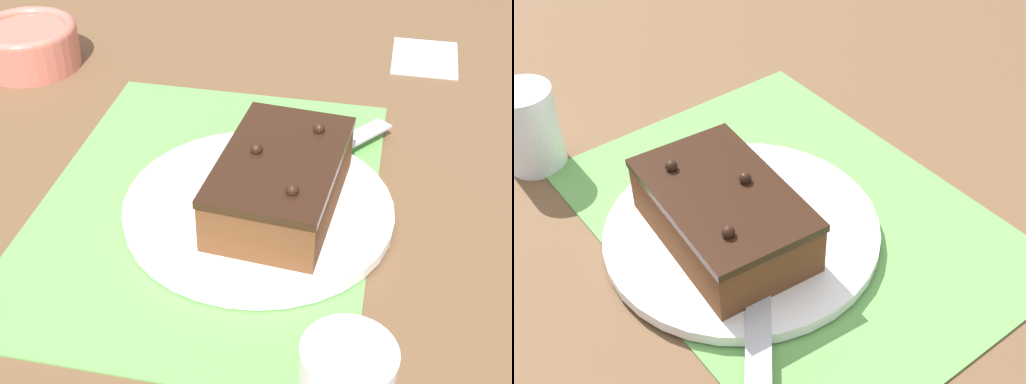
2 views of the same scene
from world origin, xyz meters
The scene contains 7 objects.
ground_plane centered at (0.00, 0.00, 0.00)m, with size 3.00×3.00×0.00m, color brown.
placemat_woven centered at (0.00, 0.00, 0.00)m, with size 0.46×0.34×0.00m, color #609E4C.
cake_plate centered at (0.01, 0.05, 0.01)m, with size 0.27×0.27×0.01m.
chocolate_cake centered at (0.01, 0.08, 0.05)m, with size 0.19×0.13×0.07m.
serving_knife centered at (-0.04, 0.07, 0.02)m, with size 0.21×0.17×0.01m.
small_bowl centered at (-0.25, -0.32, 0.03)m, with size 0.13×0.13×0.06m.
folded_napkin centered at (-0.38, 0.21, 0.00)m, with size 0.11×0.09×0.01m, color silver.
Camera 1 is at (0.56, 0.17, 0.46)m, focal length 50.00 mm.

